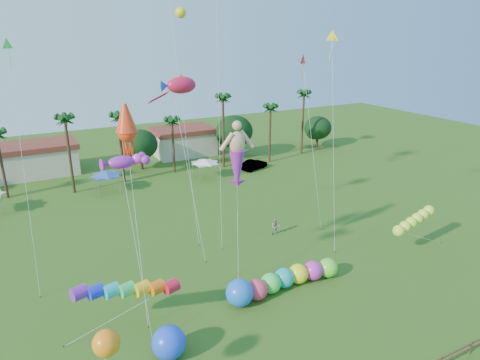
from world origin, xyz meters
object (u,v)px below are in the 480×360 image
caterpillar_inflatable (280,281)px  car_b (254,165)px  blue_ball (169,342)px  spectator_b (275,227)px

caterpillar_inflatable → car_b: bearing=62.7°
caterpillar_inflatable → blue_ball: bearing=-165.1°
caterpillar_inflatable → blue_ball: blue_ball is taller
spectator_b → blue_ball: 20.15m
caterpillar_inflatable → blue_ball: (-10.72, -3.09, 0.22)m
car_b → caterpillar_inflatable: (-14.82, -30.20, 0.15)m
car_b → caterpillar_inflatable: size_ratio=0.44×
car_b → blue_ball: (-25.54, -33.29, 0.36)m
car_b → blue_ball: bearing=123.2°
spectator_b → blue_ball: (-16.08, -12.15, 0.22)m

